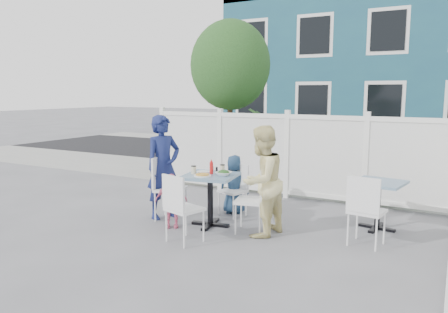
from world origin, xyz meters
The scene contains 29 objects.
ground centered at (0.00, 0.00, 0.00)m, with size 80.00×80.00×0.00m, color slate.
near_sidewalk centered at (0.00, 3.80, 0.01)m, with size 24.00×2.60×0.01m, color gray.
street centered at (0.00, 7.50, 0.00)m, with size 24.00×5.00×0.01m, color black.
far_sidewalk centered at (0.00, 10.60, 0.01)m, with size 24.00×1.60×0.01m, color gray.
building centered at (-0.50, 14.00, 3.00)m, with size 11.00×6.00×6.00m.
fence_back centered at (0.10, 2.40, 0.78)m, with size 5.86×0.08×1.60m.
tree centered at (-1.60, 3.30, 2.59)m, with size 1.80×1.62×3.59m.
utility_cabinet centered at (-2.50, 4.00, 0.61)m, with size 0.66×0.47×1.22m, color gold.
potted_shrub_a centered at (-0.65, 3.10, 0.84)m, with size 0.94×0.94×1.67m, color #1A3816.
potted_shrub_b centered at (1.84, 3.00, 0.80)m, with size 1.44×1.25×1.60m, color #1A3816.
main_table centered at (-0.28, 0.17, 0.61)m, with size 0.87×0.87×0.79m.
spare_table centered at (1.97, 1.21, 0.56)m, with size 0.78×0.78×0.72m.
chair_left centered at (-1.10, 0.15, 0.58)m, with size 0.53×0.55×1.00m.
chair_right centered at (0.46, 0.21, 0.55)m, with size 0.51×0.52×0.95m.
chair_back centered at (-0.22, 0.89, 0.49)m, with size 0.47×0.46×0.84m.
chair_near centered at (-0.24, -0.70, 0.55)m, with size 0.52×0.51×0.94m.
chair_spare centered at (1.95, 0.35, 0.55)m, with size 0.48×0.47×0.95m.
man centered at (-1.16, 0.20, 0.83)m, with size 0.60×0.40×1.66m, color navy.
woman centered at (0.57, 0.14, 0.78)m, with size 0.76×0.59×1.56m, color gold.
boy centered at (-0.29, 0.97, 0.49)m, with size 0.48×0.31×0.98m, color navy.
toddler centered at (-0.75, -0.17, 0.41)m, with size 0.48×0.20×0.82m, color pink.
plate_main centered at (-0.31, 0.01, 0.80)m, with size 0.26×0.26×0.02m, color white.
plate_side centered at (-0.46, 0.28, 0.80)m, with size 0.20×0.20×0.01m, color white.
salad_bowl centered at (-0.06, 0.19, 0.82)m, with size 0.23×0.23×0.06m, color white.
coffee_cup_a centered at (-0.52, 0.09, 0.85)m, with size 0.08×0.08×0.11m, color beige.
coffee_cup_b centered at (-0.20, 0.41, 0.85)m, with size 0.07×0.07×0.11m, color beige.
ketchup_bottle centered at (-0.28, 0.21, 0.88)m, with size 0.06×0.06×0.18m, color red.
salt_shaker centered at (-0.38, 0.43, 0.83)m, with size 0.03×0.03×0.07m, color white.
pepper_shaker centered at (-0.31, 0.42, 0.83)m, with size 0.03×0.03×0.07m, color black.
Camera 1 is at (2.98, -5.36, 2.02)m, focal length 35.00 mm.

